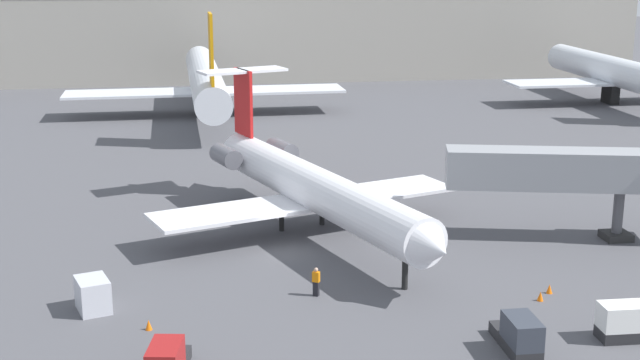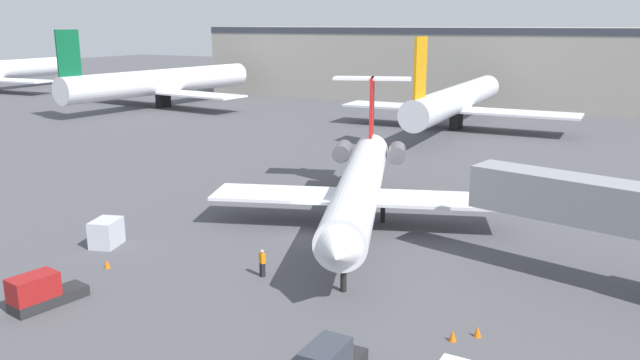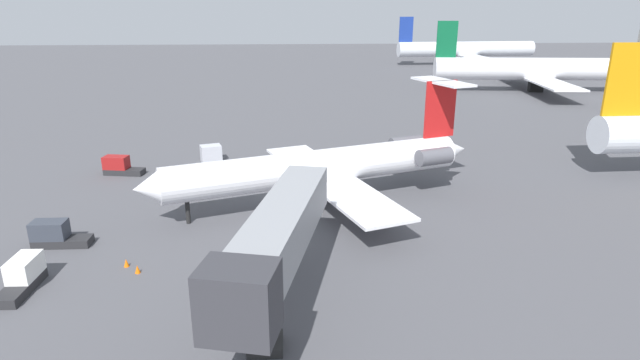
{
  "view_description": "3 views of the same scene",
  "coord_description": "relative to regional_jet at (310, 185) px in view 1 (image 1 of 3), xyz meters",
  "views": [
    {
      "loc": [
        -5.45,
        -53.99,
        18.89
      ],
      "look_at": [
        3.33,
        4.04,
        3.6
      ],
      "focal_mm": 49.02,
      "sensor_mm": 36.0,
      "label": 1
    },
    {
      "loc": [
        20.68,
        -38.15,
        14.71
      ],
      "look_at": [
        -0.13,
        2.05,
        3.55
      ],
      "focal_mm": 35.8,
      "sensor_mm": 36.0,
      "label": 2
    },
    {
      "loc": [
        45.2,
        0.15,
        16.45
      ],
      "look_at": [
        3.25,
        2.87,
        2.33
      ],
      "focal_mm": 29.07,
      "sensor_mm": 36.0,
      "label": 3
    }
  ],
  "objects": [
    {
      "name": "ground_crew_marshaller",
      "position": [
        -1.26,
        -11.59,
        -2.56
      ],
      "size": [
        0.48,
        0.43,
        1.69
      ],
      "color": "black",
      "rests_on": "ground_plane"
    },
    {
      "name": "parked_airliner_east_mid",
      "position": [
        45.96,
        47.41,
        0.7
      ],
      "size": [
        27.29,
        32.46,
        13.03
      ],
      "color": "silver",
      "rests_on": "ground_plane"
    },
    {
      "name": "ground_plane",
      "position": [
        -2.52,
        -3.48,
        -3.47
      ],
      "size": [
        400.0,
        400.0,
        0.1
      ],
      "primitive_type": "cube",
      "color": "#4C4C51"
    },
    {
      "name": "baggage_tug_lead",
      "position": [
        7.48,
        -20.16,
        -2.58
      ],
      "size": [
        1.46,
        4.02,
        1.9
      ],
      "color": "#262628",
      "rests_on": "ground_plane"
    },
    {
      "name": "traffic_cone_mid",
      "position": [
        -10.49,
        -14.88,
        -3.15
      ],
      "size": [
        0.36,
        0.36,
        0.55
      ],
      "color": "orange",
      "rests_on": "ground_plane"
    },
    {
      "name": "traffic_cone_near",
      "position": [
        12.01,
        -13.22,
        -3.15
      ],
      "size": [
        0.36,
        0.36,
        0.55
      ],
      "color": "orange",
      "rests_on": "ground_plane"
    },
    {
      "name": "baggage_tug_trailing",
      "position": [
        13.5,
        -19.63,
        -2.58
      ],
      "size": [
        4.04,
        1.52,
        1.9
      ],
      "color": "#262628",
      "rests_on": "ground_plane"
    },
    {
      "name": "cargo_container_uld",
      "position": [
        -13.56,
        -11.86,
        -2.51
      ],
      "size": [
        2.19,
        2.58,
        1.83
      ],
      "color": "silver",
      "rests_on": "ground_plane"
    },
    {
      "name": "parked_airliner_centre",
      "position": [
        -6.0,
        47.0,
        0.78
      ],
      "size": [
        33.29,
        39.57,
        13.23
      ],
      "color": "silver",
      "rests_on": "ground_plane"
    },
    {
      "name": "traffic_cone_far",
      "position": [
        11.06,
        -14.2,
        -3.15
      ],
      "size": [
        0.36,
        0.36,
        0.55
      ],
      "color": "orange",
      "rests_on": "ground_plane"
    },
    {
      "name": "regional_jet",
      "position": [
        0.0,
        0.0,
        0.0
      ],
      "size": [
        22.35,
        29.72,
        10.08
      ],
      "color": "white",
      "rests_on": "ground_plane"
    },
    {
      "name": "jet_bridge",
      "position": [
        18.04,
        -4.1,
        1.33
      ],
      "size": [
        16.54,
        6.61,
        6.44
      ],
      "color": "gray",
      "rests_on": "ground_plane"
    },
    {
      "name": "terminal_building",
      "position": [
        -2.52,
        83.54,
        3.56
      ],
      "size": [
        127.84,
        24.35,
        13.93
      ],
      "color": "#9E998E",
      "rests_on": "ground_plane"
    }
  ]
}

